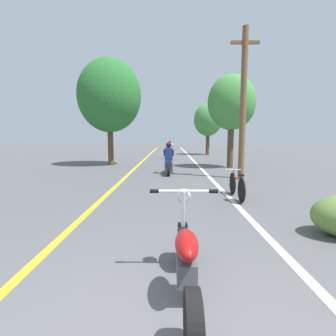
{
  "coord_description": "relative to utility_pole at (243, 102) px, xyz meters",
  "views": [
    {
      "loc": [
        0.13,
        -1.59,
        1.7
      ],
      "look_at": [
        0.09,
        4.96,
        0.9
      ],
      "focal_mm": 28.0,
      "sensor_mm": 36.0,
      "label": 1
    }
  ],
  "objects": [
    {
      "name": "lane_stripe_center",
      "position": [
        -4.72,
        4.04,
        -3.01
      ],
      "size": [
        0.14,
        48.0,
        0.01
      ],
      "primitive_type": "cube",
      "color": "yellow",
      "rests_on": "ground"
    },
    {
      "name": "lane_stripe_edge",
      "position": [
        -1.23,
        4.04,
        -3.01
      ],
      "size": [
        0.14,
        48.0,
        0.01
      ],
      "primitive_type": "cube",
      "color": "white",
      "rests_on": "ground"
    },
    {
      "name": "utility_pole",
      "position": [
        0.0,
        0.0,
        0.0
      ],
      "size": [
        1.1,
        0.24,
        5.85
      ],
      "color": "brown",
      "rests_on": "ground"
    },
    {
      "name": "roadside_tree_right_near",
      "position": [
        0.37,
        3.56,
        0.41
      ],
      "size": [
        2.51,
        2.26,
        4.9
      ],
      "color": "#513A23",
      "rests_on": "ground"
    },
    {
      "name": "roadside_tree_right_far",
      "position": [
        0.57,
        13.34,
        0.12
      ],
      "size": [
        2.53,
        2.28,
        4.61
      ],
      "color": "#513A23",
      "rests_on": "ground"
    },
    {
      "name": "roadside_tree_left",
      "position": [
        -6.33,
        4.8,
        0.97
      ],
      "size": [
        3.63,
        3.26,
        6.08
      ],
      "color": "#513A23",
      "rests_on": "ground"
    },
    {
      "name": "motorcycle_foreground",
      "position": [
        -2.71,
        -7.91,
        -2.6
      ],
      "size": [
        0.83,
        2.09,
        1.06
      ],
      "color": "black",
      "rests_on": "ground"
    },
    {
      "name": "motorcycle_rider_lead",
      "position": [
        -2.93,
        1.24,
        -2.47
      ],
      "size": [
        0.5,
        1.97,
        1.42
      ],
      "color": "black",
      "rests_on": "ground"
    },
    {
      "name": "motorcycle_rider_far",
      "position": [
        -2.84,
        9.13,
        -2.5
      ],
      "size": [
        0.5,
        2.07,
        1.36
      ],
      "color": "black",
      "rests_on": "ground"
    },
    {
      "name": "bicycle_parked",
      "position": [
        -1.04,
        -3.42,
        -2.66
      ],
      "size": [
        0.44,
        1.6,
        0.75
      ],
      "color": "black",
      "rests_on": "ground"
    }
  ]
}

